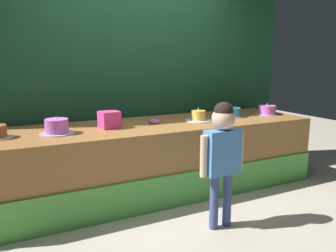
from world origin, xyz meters
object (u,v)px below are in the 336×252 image
Objects in this scene: pink_box at (109,120)px; cake_far_right at (267,110)px; child_figure at (222,148)px; cake_center at (198,116)px; cake_right at (231,112)px; cake_left at (57,127)px; donut at (154,121)px.

cake_far_right is at bearing -0.86° from pink_box.
cake_far_right is (1.40, 0.98, 0.11)m from child_figure.
cake_right is (0.52, 0.07, 0.01)m from cake_center.
cake_left is at bearing -179.56° from cake_far_right.
pink_box reaches higher than donut.
cake_right is 0.53m from cake_far_right.
pink_box is 1.05m from cake_center.
cake_center is at bearing -8.56° from donut.
donut is at bearing 179.39° from cake_right.
cake_left reaches higher than cake_far_right.
child_figure is at bearing -80.59° from donut.
pink_box is 0.53m from cake_left.
child_figure reaches higher than donut.
child_figure reaches higher than cake_center.
cake_right is (1.57, 0.03, -0.03)m from pink_box.
child_figure is 8.55× the size of donut.
donut is 1.57m from cake_far_right.
pink_box is at bearing 5.60° from cake_left.
cake_center is at bearing 0.52° from cake_left.
cake_left reaches higher than cake_center.
donut is at bearing 171.44° from cake_center.
cake_right is at bearing 50.14° from child_figure.
cake_right reaches higher than cake_far_right.
child_figure is 3.50× the size of cake_center.
child_figure reaches higher than cake_left.
cake_center reaches higher than cake_far_right.
cake_far_right is (1.05, 0.01, 0.01)m from cake_center.
cake_center is at bearing -2.02° from pink_box.
child_figure is 1.24m from pink_box.
cake_right reaches higher than donut.
cake_center is (0.35, 0.98, 0.10)m from child_figure.
cake_center is 1.14× the size of cake_right.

